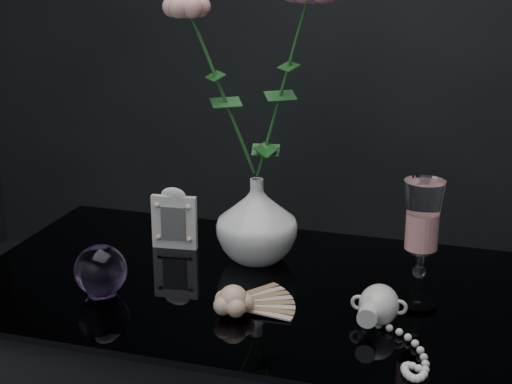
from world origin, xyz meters
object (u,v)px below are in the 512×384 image
(paperweight, at_px, (101,270))
(pearl_jar, at_px, (379,303))
(wine_glass, at_px, (421,245))
(picture_frame, at_px, (174,218))
(loose_rose, at_px, (233,300))
(vase, at_px, (257,220))

(paperweight, distance_m, pearl_jar, 0.47)
(wine_glass, relative_size, picture_frame, 1.74)
(picture_frame, height_order, loose_rose, picture_frame)
(wine_glass, relative_size, paperweight, 2.42)
(vase, distance_m, wine_glass, 0.34)
(wine_glass, distance_m, loose_rose, 0.32)
(pearl_jar, bearing_deg, picture_frame, 153.80)
(picture_frame, distance_m, loose_rose, 0.32)
(vase, bearing_deg, pearl_jar, -35.69)
(vase, relative_size, pearl_jar, 0.69)
(vase, xyz_separation_m, picture_frame, (-0.17, 0.01, -0.02))
(paperweight, height_order, pearl_jar, paperweight)
(wine_glass, bearing_deg, vase, 160.70)
(vase, distance_m, picture_frame, 0.17)
(vase, xyz_separation_m, wine_glass, (0.32, -0.11, 0.03))
(vase, height_order, loose_rose, vase)
(paperweight, xyz_separation_m, loose_rose, (0.24, -0.00, -0.02))
(wine_glass, bearing_deg, paperweight, -167.48)
(paperweight, relative_size, loose_rose, 0.60)
(paperweight, bearing_deg, loose_rose, -1.03)
(wine_glass, bearing_deg, pearl_jar, -124.29)
(vase, xyz_separation_m, pearl_jar, (0.26, -0.19, -0.05))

